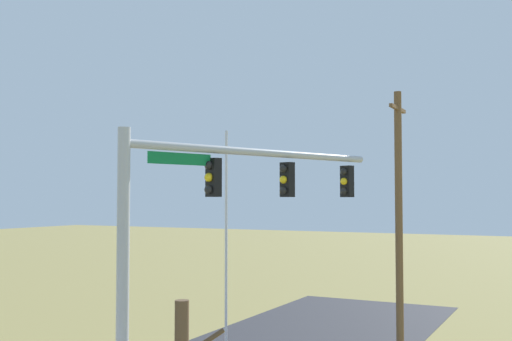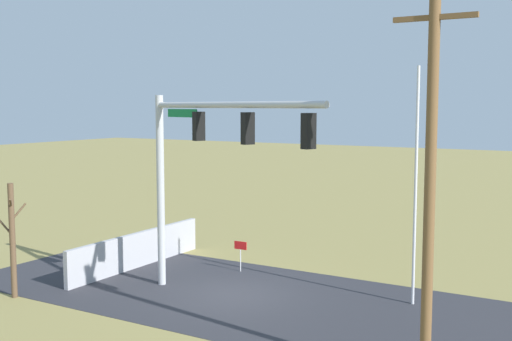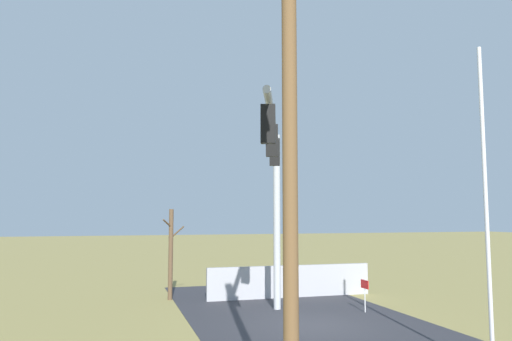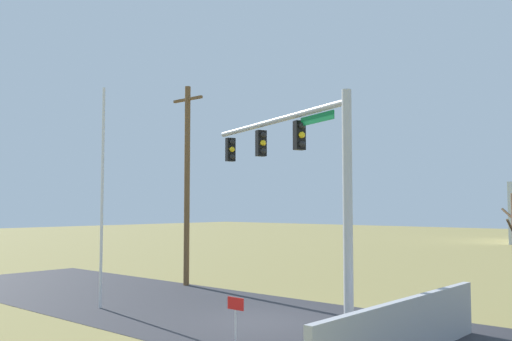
% 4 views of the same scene
% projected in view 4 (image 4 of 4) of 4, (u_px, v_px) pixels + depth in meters
% --- Properties ---
extents(ground_plane, '(160.00, 160.00, 0.00)m').
position_uv_depth(ground_plane, '(262.00, 321.00, 17.27)').
color(ground_plane, olive).
extents(road_surface, '(28.00, 8.00, 0.01)m').
position_uv_depth(road_surface, '(178.00, 306.00, 19.91)').
color(road_surface, '#2D2D33').
rests_on(road_surface, ground_plane).
extents(sidewalk_corner, '(6.00, 6.00, 0.01)m').
position_uv_depth(sidewalk_corner, '(381.00, 340.00, 14.87)').
color(sidewalk_corner, '#B7B5AD').
rests_on(sidewalk_corner, ground_plane).
extents(retaining_fence, '(0.20, 7.71, 1.43)m').
position_uv_depth(retaining_fence, '(406.00, 330.00, 12.85)').
color(retaining_fence, '#A8A8AD').
rests_on(retaining_fence, ground_plane).
extents(signal_mast, '(8.04, 3.14, 6.96)m').
position_uv_depth(signal_mast, '(299.00, 162.00, 18.10)').
color(signal_mast, '#B2B5BA').
rests_on(signal_mast, ground_plane).
extents(flagpole, '(0.10, 0.10, 7.87)m').
position_uv_depth(flagpole, '(102.00, 197.00, 19.70)').
color(flagpole, silver).
rests_on(flagpole, ground_plane).
extents(utility_pole, '(1.90, 0.26, 9.16)m').
position_uv_depth(utility_pole, '(187.00, 181.00, 25.42)').
color(utility_pole, brown).
rests_on(utility_pole, ground_plane).
extents(open_sign, '(0.56, 0.04, 1.22)m').
position_uv_depth(open_sign, '(236.00, 310.00, 14.35)').
color(open_sign, silver).
rests_on(open_sign, ground_plane).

